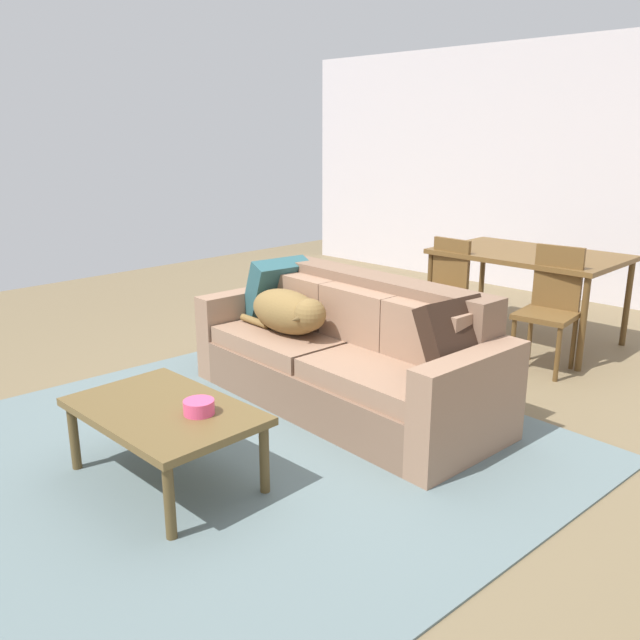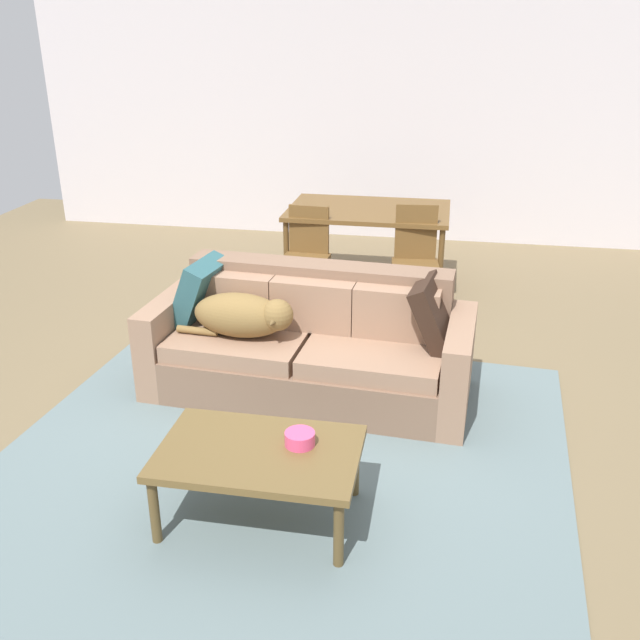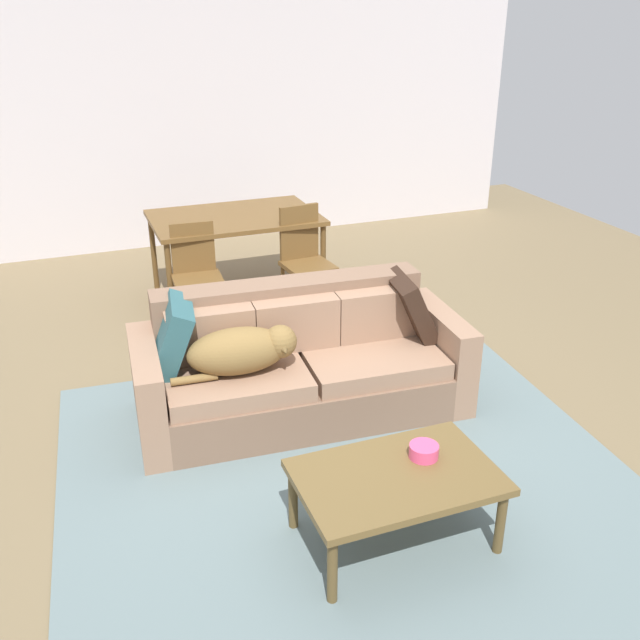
% 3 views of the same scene
% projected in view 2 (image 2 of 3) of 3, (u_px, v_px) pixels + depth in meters
% --- Properties ---
extents(ground_plane, '(10.00, 10.00, 0.00)m').
position_uv_depth(ground_plane, '(311.00, 395.00, 4.84)').
color(ground_plane, '#766345').
extents(back_partition, '(8.00, 0.12, 2.70)m').
position_uv_depth(back_partition, '(378.00, 119.00, 7.93)').
color(back_partition, silver).
rests_on(back_partition, ground).
extents(area_rug, '(3.48, 3.35, 0.01)m').
position_uv_depth(area_rug, '(281.00, 458.00, 4.12)').
color(area_rug, slate).
rests_on(area_rug, ground).
extents(couch, '(2.22, 1.02, 0.84)m').
position_uv_depth(couch, '(311.00, 346.00, 4.79)').
color(couch, brown).
rests_on(couch, ground).
extents(dog_on_left_cushion, '(0.80, 0.37, 0.30)m').
position_uv_depth(dog_on_left_cushion, '(245.00, 315.00, 4.63)').
color(dog_on_left_cushion, brown).
rests_on(dog_on_left_cushion, couch).
extents(throw_pillow_by_left_arm, '(0.36, 0.49, 0.47)m').
position_uv_depth(throw_pillow_by_left_arm, '(199.00, 291.00, 4.90)').
color(throw_pillow_by_left_arm, '#2B555B').
rests_on(throw_pillow_by_left_arm, couch).
extents(throw_pillow_by_right_arm, '(0.35, 0.48, 0.45)m').
position_uv_depth(throw_pillow_by_right_arm, '(434.00, 314.00, 4.53)').
color(throw_pillow_by_right_arm, black).
rests_on(throw_pillow_by_right_arm, couch).
extents(coffee_table, '(1.00, 0.65, 0.42)m').
position_uv_depth(coffee_table, '(258.00, 457.00, 3.49)').
color(coffee_table, brown).
rests_on(coffee_table, ground).
extents(bowl_on_coffee_table, '(0.15, 0.15, 0.07)m').
position_uv_depth(bowl_on_coffee_table, '(300.00, 439.00, 3.50)').
color(bowl_on_coffee_table, '#EA4C7F').
rests_on(bowl_on_coffee_table, coffee_table).
extents(dining_table, '(1.48, 0.98, 0.77)m').
position_uv_depth(dining_table, '(369.00, 215.00, 6.55)').
color(dining_table, brown).
rests_on(dining_table, ground).
extents(dining_chair_near_left, '(0.42, 0.42, 0.88)m').
position_uv_depth(dining_chair_near_left, '(306.00, 252.00, 6.21)').
color(dining_chair_near_left, brown).
rests_on(dining_chair_near_left, ground).
extents(dining_chair_near_right, '(0.44, 0.44, 0.93)m').
position_uv_depth(dining_chair_near_right, '(415.00, 256.00, 6.05)').
color(dining_chair_near_right, brown).
rests_on(dining_chair_near_right, ground).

